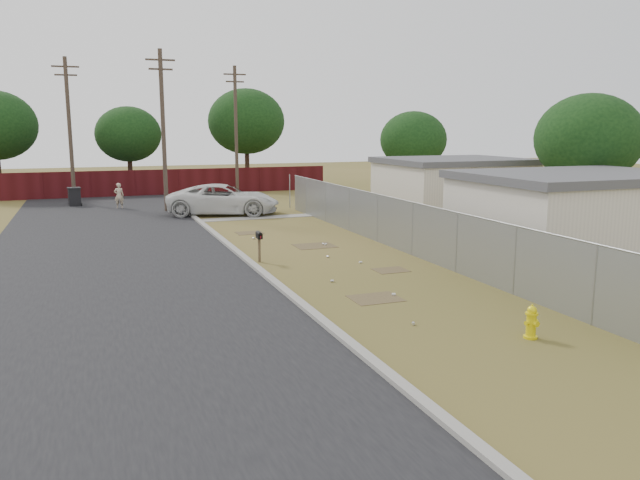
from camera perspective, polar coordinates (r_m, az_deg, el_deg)
name	(u,v)px	position (r m, az deg, el deg)	size (l,w,h in m)	color
ground	(335,261)	(22.43, 1.43, -1.95)	(120.00, 120.00, 0.00)	brown
street	(125,236)	(28.81, -17.36, 0.35)	(15.10, 60.00, 0.12)	black
chainlink_fence	(400,230)	(24.49, 7.32, 0.91)	(0.10, 27.06, 2.02)	gray
privacy_fence	(121,183)	(45.54, -17.75, 4.95)	(30.00, 0.12, 1.80)	#3F0D11
utility_poles	(160,128)	(41.24, -14.43, 9.89)	(12.60, 8.24, 9.00)	#47382F
houses	(507,198)	(29.69, 16.76, 3.68)	(9.30, 17.24, 3.10)	beige
horizon_trees	(221,129)	(44.81, -9.02, 10.00)	(33.32, 31.94, 7.78)	#362318
fire_hydrant	(531,322)	(15.09, 18.77, -7.15)	(0.37, 0.38, 0.80)	yellow
mailbox	(259,238)	(22.21, -5.59, 0.19)	(0.18, 0.48, 1.11)	brown
pickup_truck	(223,199)	(34.71, -8.82, 3.69)	(2.79, 6.05, 1.68)	silver
pedestrian	(119,196)	(38.84, -17.90, 3.88)	(0.55, 0.36, 1.51)	tan
trash_bin	(74,196)	(40.96, -21.54, 3.73)	(0.83, 0.82, 1.14)	black
scattered_litter	(334,263)	(21.92, 1.31, -2.13)	(2.51, 12.98, 0.07)	silver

